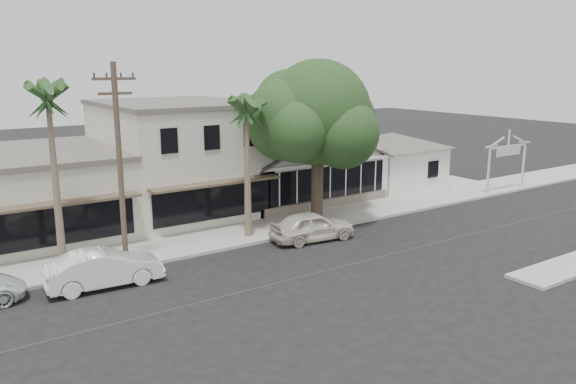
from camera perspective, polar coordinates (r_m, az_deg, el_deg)
ground at (r=26.10m, az=7.04°, el=-7.16°), size 140.00×140.00×0.00m
sidewalk_north at (r=27.89m, az=-15.12°, el=-6.03°), size 90.00×3.50×0.15m
corner_shop at (r=38.00m, az=0.52°, el=3.31°), size 10.40×8.60×5.10m
side_cottage at (r=42.61m, az=10.40°, el=2.61°), size 6.00×6.00×3.00m
arch_sign at (r=42.37m, az=21.46°, el=4.15°), size 4.12×0.12×3.95m
row_building_near at (r=35.00m, az=-11.33°, el=3.30°), size 8.00×10.00×6.50m
row_building_midnear at (r=32.89m, az=-25.82°, el=-0.38°), size 10.00×10.00×4.20m
utility_pole at (r=25.03m, az=-16.73°, el=2.88°), size 1.80×0.24×9.00m
car_0 at (r=28.95m, az=2.49°, el=-3.49°), size 4.62×2.31×1.51m
car_1 at (r=24.25m, az=-18.20°, el=-7.38°), size 4.74×1.91×1.53m
shade_tree at (r=31.82m, az=2.66°, el=7.74°), size 8.32×7.52×9.23m
palm_east at (r=28.27m, az=-4.25°, el=8.40°), size 3.39×3.39×7.90m
palm_mid at (r=25.15m, az=-23.21°, el=8.61°), size 3.14×3.14×8.68m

